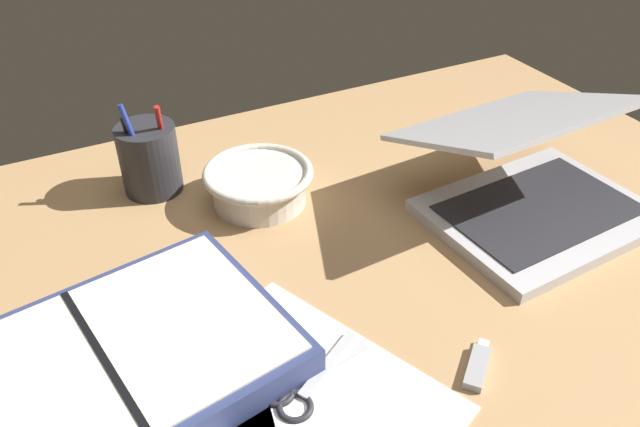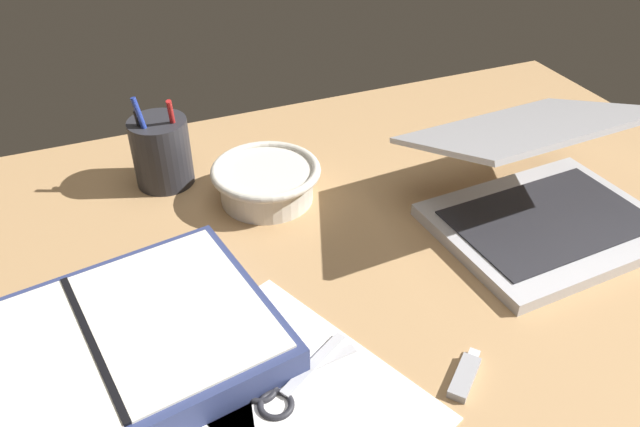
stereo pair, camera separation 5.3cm
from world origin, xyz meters
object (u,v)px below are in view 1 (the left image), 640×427
Objects in this scene: pen_cup at (149,159)px; scissors at (298,390)px; laptop at (530,181)px; bowl at (259,183)px; planner at (106,370)px.

scissors is at bearing -86.03° from pen_cup.
laptop is 56.31cm from pen_cup.
pen_cup is at bearing 143.46° from laptop.
bowl is at bearing 54.90° from scissors.
planner is at bearing 130.60° from scissors.
planner reaches higher than scissors.
laptop reaches higher than pen_cup.
bowl is 0.39× the size of planner.
bowl is at bearing -38.48° from pen_cup.
scissors is at bearing -40.42° from planner.
planner is (-27.51, -24.41, -1.11)cm from bowl.
laptop reaches higher than bowl.
planner is at bearing -179.53° from laptop.
bowl reaches higher than scissors.
laptop is 61.68cm from planner.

